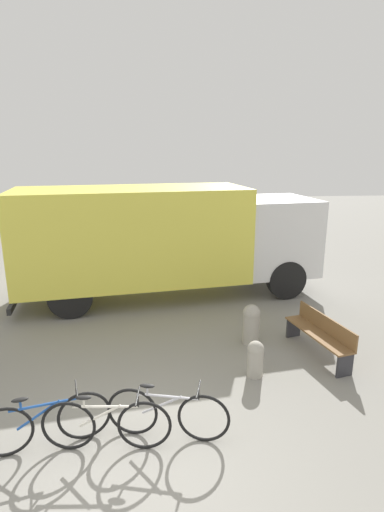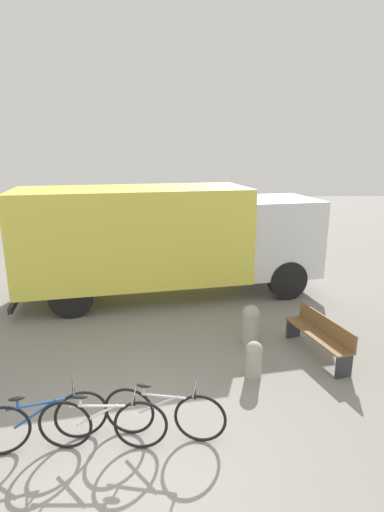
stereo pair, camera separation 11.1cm
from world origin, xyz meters
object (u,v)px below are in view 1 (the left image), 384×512
at_px(park_bench, 320,333).
at_px(bollard_far_bench, 251,322).
at_px(delivery_truck, 166,236).
at_px(bicycle_near, 45,422).
at_px(bollard_near_bench, 255,357).
at_px(bicycle_middle, 106,424).
at_px(bicycle_far, 167,414).

relative_size(park_bench, bollard_far_bench, 2.12).
bearing_deg(park_bench, delivery_truck, 25.46).
bearing_deg(delivery_truck, bicycle_near, -115.44).
relative_size(park_bench, bicycle_near, 1.06).
height_order(park_bench, bollard_near_bench, park_bench).
height_order(delivery_truck, park_bench, delivery_truck).
height_order(park_bench, bicycle_middle, bicycle_middle).
relative_size(delivery_truck, bollard_near_bench, 12.29).
bearing_deg(park_bench, bollard_near_bench, 100.89).
bearing_deg(bollard_far_bench, bollard_near_bench, -99.87).
height_order(delivery_truck, bicycle_middle, delivery_truck).
height_order(delivery_truck, bicycle_far, delivery_truck).
relative_size(bicycle_near, bicycle_far, 1.00).
xyz_separation_m(delivery_truck, park_bench, (3.01, -3.74, -1.27)).
height_order(delivery_truck, bollard_far_bench, delivery_truck).
distance_m(park_bench, bollard_near_bench, 1.66).
distance_m(delivery_truck, bicycle_near, 6.39).
distance_m(bicycle_far, bollard_far_bench, 3.38).
bearing_deg(bicycle_middle, delivery_truck, 85.04).
distance_m(bollard_near_bench, bollard_far_bench, 1.32).
xyz_separation_m(bicycle_near, bollard_far_bench, (3.59, 2.83, 0.07)).
xyz_separation_m(delivery_truck, bollard_near_bench, (1.50, -4.42, -1.36)).
xyz_separation_m(bicycle_middle, bollard_far_bench, (2.74, 2.95, 0.07)).
relative_size(delivery_truck, park_bench, 4.61).
bearing_deg(bollard_far_bench, bicycle_middle, -132.91).
relative_size(bicycle_near, bollard_near_bench, 2.53).
distance_m(bicycle_far, bollard_near_bench, 2.24).
bearing_deg(bicycle_far, bicycle_near, -165.19).
distance_m(bicycle_near, bollard_near_bench, 3.70).
height_order(bicycle_near, bicycle_middle, same).
distance_m(bicycle_middle, bicycle_far, 0.86).
xyz_separation_m(park_bench, bicycle_near, (-4.88, -2.22, -0.07)).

